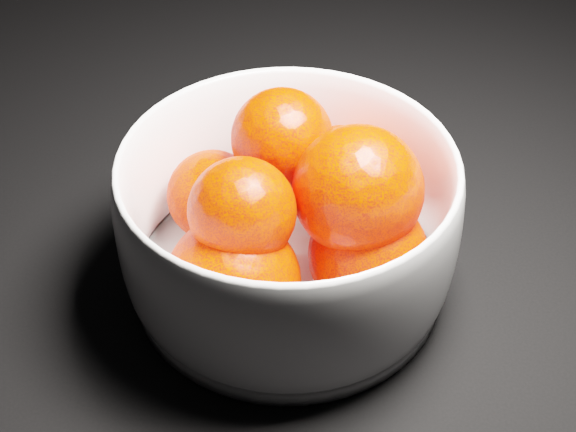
{
  "coord_description": "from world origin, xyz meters",
  "views": [
    {
      "loc": [
        0.27,
        -0.66,
        0.43
      ],
      "look_at": [
        0.25,
        -0.25,
        0.06
      ],
      "focal_mm": 50.0,
      "sensor_mm": 36.0,
      "label": 1
    }
  ],
  "objects": [
    {
      "name": "ground",
      "position": [
        0.0,
        0.0,
        0.0
      ],
      "size": [
        3.0,
        3.0,
        0.0
      ],
      "primitive_type": "cube",
      "color": "black",
      "rests_on": "ground"
    },
    {
      "name": "orange_pile",
      "position": [
        0.26,
        -0.25,
        0.07
      ],
      "size": [
        0.19,
        0.2,
        0.13
      ],
      "color": "#FF1C00",
      "rests_on": "bowl"
    },
    {
      "name": "bowl",
      "position": [
        0.25,
        -0.25,
        0.06
      ],
      "size": [
        0.24,
        0.24,
        0.12
      ],
      "rotation": [
        0.0,
        0.0,
        0.43
      ],
      "color": "white",
      "rests_on": "ground"
    }
  ]
}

